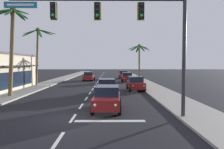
# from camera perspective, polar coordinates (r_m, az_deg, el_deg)

# --- Properties ---
(ground_plane) EXTENTS (220.00, 220.00, 0.00)m
(ground_plane) POSITION_cam_1_polar(r_m,az_deg,el_deg) (13.23, -10.32, -11.36)
(ground_plane) COLOR black
(sidewalk_right) EXTENTS (3.20, 110.00, 0.14)m
(sidewalk_right) POSITION_cam_1_polar(r_m,az_deg,el_deg) (33.26, 9.15, -2.61)
(sidewalk_right) COLOR #9E998E
(sidewalk_right) RESTS_ON ground
(sidewalk_left) EXTENTS (3.20, 110.00, 0.14)m
(sidewalk_left) POSITION_cam_1_polar(r_m,az_deg,el_deg) (34.28, -17.53, -2.54)
(sidewalk_left) COLOR #9E998E
(sidewalk_left) RESTS_ON ground
(lane_markings) EXTENTS (4.28, 88.63, 0.01)m
(lane_markings) POSITION_cam_1_polar(r_m,az_deg,el_deg) (33.48, -3.64, -2.65)
(lane_markings) COLOR silver
(lane_markings) RESTS_ON ground
(traffic_signal_mast) EXTENTS (10.57, 0.41, 7.57)m
(traffic_signal_mast) POSITION_cam_1_polar(r_m,az_deg,el_deg) (12.87, 4.09, 13.17)
(traffic_signal_mast) COLOR #2D2D33
(traffic_signal_mast) RESTS_ON ground
(sedan_lead_at_stop_bar) EXTENTS (2.08, 4.50, 1.68)m
(sedan_lead_at_stop_bar) POSITION_cam_1_polar(r_m,az_deg,el_deg) (15.16, -1.28, -6.19)
(sedan_lead_at_stop_bar) COLOR maroon
(sedan_lead_at_stop_bar) RESTS_ON ground
(sedan_third_in_queue) EXTENTS (2.08, 4.50, 1.68)m
(sedan_third_in_queue) POSITION_cam_1_polar(r_m,az_deg,el_deg) (22.12, -1.41, -3.31)
(sedan_third_in_queue) COLOR maroon
(sedan_third_in_queue) RESTS_ON ground
(sedan_oncoming_far) EXTENTS (2.04, 4.49, 1.68)m
(sedan_oncoming_far) POSITION_cam_1_polar(r_m,az_deg,el_deg) (41.12, -6.12, -0.44)
(sedan_oncoming_far) COLOR maroon
(sedan_oncoming_far) RESTS_ON ground
(sedan_parked_nearest_kerb) EXTENTS (1.96, 4.46, 1.68)m
(sedan_parked_nearest_kerb) POSITION_cam_1_polar(r_m,az_deg,el_deg) (38.51, 3.99, -0.66)
(sedan_parked_nearest_kerb) COLOR maroon
(sedan_parked_nearest_kerb) RESTS_ON ground
(sedan_parked_mid_kerb) EXTENTS (2.03, 4.48, 1.68)m
(sedan_parked_mid_kerb) POSITION_cam_1_polar(r_m,az_deg,el_deg) (26.33, 6.27, -2.32)
(sedan_parked_mid_kerb) COLOR maroon
(sedan_parked_mid_kerb) RESTS_ON ground
(sedan_parked_far_kerb) EXTENTS (2.02, 4.48, 1.68)m
(sedan_parked_far_kerb) POSITION_cam_1_polar(r_m,az_deg,el_deg) (47.05, 3.07, -0.01)
(sedan_parked_far_kerb) COLOR red
(sedan_parked_far_kerb) RESTS_ON ground
(palm_left_second) EXTENTS (3.42, 3.16, 8.70)m
(palm_left_second) POSITION_cam_1_polar(r_m,az_deg,el_deg) (23.10, -24.90, 9.83)
(palm_left_second) COLOR brown
(palm_left_second) RESTS_ON ground
(palm_left_third) EXTENTS (4.96, 4.65, 8.35)m
(palm_left_third) POSITION_cam_1_polar(r_m,az_deg,el_deg) (32.82, -19.01, 8.21)
(palm_left_third) COLOR brown
(palm_left_third) RESTS_ON ground
(palm_right_third) EXTENTS (4.52, 4.19, 7.10)m
(palm_right_third) POSITION_cam_1_polar(r_m,az_deg,el_deg) (43.26, 7.16, 5.76)
(palm_right_third) COLOR brown
(palm_right_third) RESTS_ON ground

